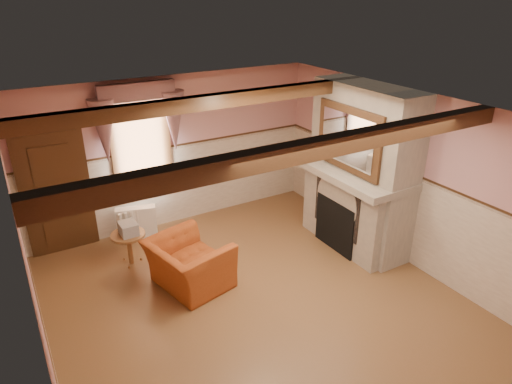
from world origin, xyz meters
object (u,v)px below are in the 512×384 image
radiator (137,223)px  mantel_clock (333,154)px  side_table (130,248)px  bowl (357,168)px  oil_lamp (337,153)px  armchair (189,264)px

radiator → mantel_clock: mantel_clock is taller
side_table → radiator: (0.36, 0.77, 0.02)m
bowl → mantel_clock: (0.00, 0.61, 0.06)m
side_table → radiator: bearing=65.1°
mantel_clock → oil_lamp: bearing=-90.0°
radiator → oil_lamp: bearing=-11.0°
radiator → mantel_clock: 3.72m
armchair → side_table: (-0.60, 1.06, -0.10)m
bowl → mantel_clock: bearing=90.0°
oil_lamp → bowl: bearing=-90.0°
bowl → radiator: bearing=145.4°
side_table → oil_lamp: oil_lamp is taller
side_table → mantel_clock: mantel_clock is taller
side_table → bowl: (3.51, -1.40, 1.19)m
armchair → mantel_clock: (2.90, 0.27, 1.15)m
oil_lamp → armchair: bearing=-176.2°
bowl → oil_lamp: (0.00, 0.53, 0.10)m
oil_lamp → side_table: bearing=166.1°
side_table → oil_lamp: bearing=-13.9°
side_table → bowl: bearing=-21.8°
side_table → armchair: bearing=-60.3°
mantel_clock → oil_lamp: size_ratio=0.86×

